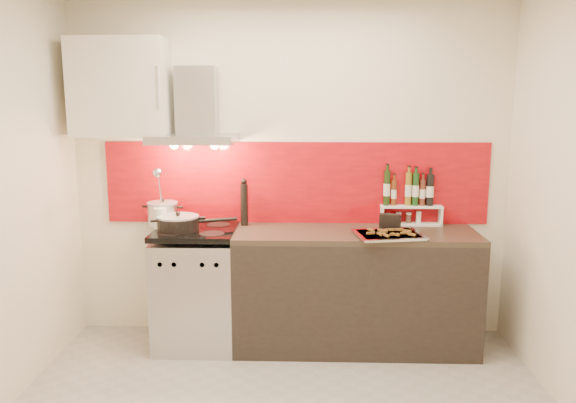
{
  "coord_description": "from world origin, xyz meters",
  "views": [
    {
      "loc": [
        0.13,
        -2.97,
        1.87
      ],
      "look_at": [
        0.0,
        0.95,
        1.15
      ],
      "focal_mm": 35.0,
      "sensor_mm": 36.0,
      "label": 1
    }
  ],
  "objects_px": {
    "pepper_mill": "(244,203)",
    "counter": "(355,289)",
    "range_stove": "(197,289)",
    "stock_pot": "(163,213)",
    "baking_tray": "(389,234)",
    "saute_pan": "(179,223)"
  },
  "relations": [
    {
      "from": "stock_pot",
      "to": "baking_tray",
      "type": "height_order",
      "value": "stock_pot"
    },
    {
      "from": "baking_tray",
      "to": "range_stove",
      "type": "bearing_deg",
      "value": 173.95
    },
    {
      "from": "range_stove",
      "to": "counter",
      "type": "relative_size",
      "value": 0.51
    },
    {
      "from": "pepper_mill",
      "to": "counter",
      "type": "bearing_deg",
      "value": -11.84
    },
    {
      "from": "counter",
      "to": "stock_pot",
      "type": "bearing_deg",
      "value": 174.29
    },
    {
      "from": "saute_pan",
      "to": "baking_tray",
      "type": "relative_size",
      "value": 1.11
    },
    {
      "from": "range_stove",
      "to": "saute_pan",
      "type": "relative_size",
      "value": 1.57
    },
    {
      "from": "saute_pan",
      "to": "baking_tray",
      "type": "distance_m",
      "value": 1.54
    },
    {
      "from": "stock_pot",
      "to": "counter",
      "type": "bearing_deg",
      "value": -5.71
    },
    {
      "from": "range_stove",
      "to": "baking_tray",
      "type": "relative_size",
      "value": 1.75
    },
    {
      "from": "counter",
      "to": "saute_pan",
      "type": "relative_size",
      "value": 3.11
    },
    {
      "from": "range_stove",
      "to": "stock_pot",
      "type": "height_order",
      "value": "stock_pot"
    },
    {
      "from": "stock_pot",
      "to": "saute_pan",
      "type": "xyz_separation_m",
      "value": [
        0.17,
        -0.19,
        -0.03
      ]
    },
    {
      "from": "range_stove",
      "to": "stock_pot",
      "type": "xyz_separation_m",
      "value": [
        -0.28,
        0.15,
        0.56
      ]
    },
    {
      "from": "pepper_mill",
      "to": "saute_pan",
      "type": "bearing_deg",
      "value": -154.48
    },
    {
      "from": "baking_tray",
      "to": "saute_pan",
      "type": "bearing_deg",
      "value": 175.79
    },
    {
      "from": "stock_pot",
      "to": "pepper_mill",
      "type": "bearing_deg",
      "value": 2.75
    },
    {
      "from": "stock_pot",
      "to": "saute_pan",
      "type": "height_order",
      "value": "stock_pot"
    },
    {
      "from": "saute_pan",
      "to": "baking_tray",
      "type": "bearing_deg",
      "value": -4.21
    },
    {
      "from": "range_stove",
      "to": "saute_pan",
      "type": "xyz_separation_m",
      "value": [
        -0.11,
        -0.04,
        0.52
      ]
    },
    {
      "from": "stock_pot",
      "to": "baking_tray",
      "type": "relative_size",
      "value": 0.46
    },
    {
      "from": "stock_pot",
      "to": "pepper_mill",
      "type": "height_order",
      "value": "pepper_mill"
    }
  ]
}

